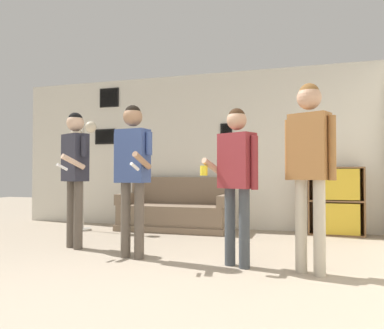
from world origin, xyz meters
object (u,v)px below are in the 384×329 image
at_px(couch, 175,212).
at_px(person_player_foreground_center, 132,163).
at_px(person_watcher_holding_cup, 237,170).
at_px(floor_lamp, 83,148).
at_px(bottle_on_floor, 128,227).
at_px(person_player_foreground_left, 75,164).
at_px(person_spectator_near_bookshelf, 309,155).
at_px(bookshelf, 335,201).

xyz_separation_m(couch, person_player_foreground_center, (0.23, -2.13, 0.77)).
distance_m(person_player_foreground_center, person_watcher_holding_cup, 1.18).
bearing_deg(couch, person_player_foreground_center, -83.73).
distance_m(couch, floor_lamp, 1.88).
distance_m(couch, bottle_on_floor, 0.85).
bearing_deg(person_watcher_holding_cup, floor_lamp, 149.63).
relative_size(couch, person_player_foreground_left, 1.07).
bearing_deg(person_watcher_holding_cup, couch, 123.10).
height_order(couch, person_player_foreground_center, person_player_foreground_center).
distance_m(person_player_foreground_center, bottle_on_floor, 1.95).
bearing_deg(bottle_on_floor, floor_lamp, 171.60).
height_order(person_watcher_holding_cup, person_spectator_near_bookshelf, person_spectator_near_bookshelf).
distance_m(bookshelf, person_watcher_holding_cup, 2.66).
distance_m(bookshelf, floor_lamp, 4.14).
bearing_deg(person_spectator_near_bookshelf, person_player_foreground_center, 176.24).
bearing_deg(person_spectator_near_bookshelf, floor_lamp, 153.76).
xyz_separation_m(person_player_foreground_center, person_spectator_near_bookshelf, (1.89, -0.12, 0.06)).
bearing_deg(person_player_foreground_left, bottle_on_floor, 82.58).
bearing_deg(bookshelf, person_player_foreground_center, -134.72).
xyz_separation_m(bookshelf, floor_lamp, (-3.99, -0.68, 0.86)).
distance_m(bookshelf, person_player_foreground_center, 3.32).
bearing_deg(person_player_foreground_center, bottle_on_floor, 117.67).
xyz_separation_m(bookshelf, bottle_on_floor, (-3.09, -0.82, -0.41)).
distance_m(person_player_foreground_left, person_player_foreground_center, 0.99).
xyz_separation_m(person_player_foreground_left, bottle_on_floor, (0.16, 1.21, -0.95)).
distance_m(person_watcher_holding_cup, bottle_on_floor, 2.66).
height_order(person_player_foreground_center, person_watcher_holding_cup, person_player_foreground_center).
xyz_separation_m(person_player_foreground_left, person_player_foreground_center, (0.95, -0.30, -0.01)).
height_order(couch, person_player_foreground_left, person_player_foreground_left).
relative_size(bookshelf, bottle_on_floor, 3.61).
xyz_separation_m(couch, person_spectator_near_bookshelf, (2.12, -2.25, 0.83)).
bearing_deg(person_spectator_near_bookshelf, person_watcher_holding_cup, 173.41).
bearing_deg(bottle_on_floor, bookshelf, 14.80).
bearing_deg(bookshelf, person_watcher_holding_cup, -115.34).
bearing_deg(person_watcher_holding_cup, person_spectator_near_bookshelf, -6.59).
bearing_deg(person_player_foreground_center, bookshelf, 45.28).
relative_size(bookshelf, person_player_foreground_center, 0.61).
bearing_deg(person_spectator_near_bookshelf, bottle_on_floor, 148.66).
height_order(bookshelf, person_player_foreground_left, person_player_foreground_left).
distance_m(couch, bookshelf, 2.55).
height_order(couch, bookshelf, bookshelf).
distance_m(person_watcher_holding_cup, person_spectator_near_bookshelf, 0.73).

